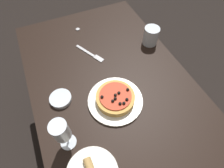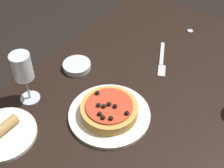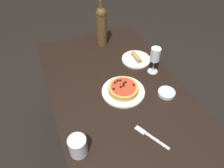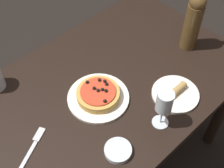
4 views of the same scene
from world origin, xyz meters
The scene contains 9 objects.
ground_plane centered at (0.00, 0.00, 0.00)m, with size 14.00×14.00×0.00m, color black.
dining_table centered at (0.00, 0.00, 0.63)m, with size 1.42×0.78×0.72m.
dinner_plate centered at (0.02, -0.03, 0.73)m, with size 0.26×0.26×0.01m.
pizza centered at (0.02, -0.03, 0.75)m, with size 0.18×0.18×0.05m.
wine_glass centered at (0.12, -0.28, 0.85)m, with size 0.06×0.06×0.18m.
water_cup centered at (-0.25, 0.32, 0.77)m, with size 0.09×0.09×0.10m.
side_bowl centered at (-0.09, -0.26, 0.73)m, with size 0.10×0.10×0.02m.
fork centered at (-0.30, -0.03, 0.72)m, with size 0.18×0.11×0.00m.
bottle_cap centered at (-0.54, -0.03, 0.72)m, with size 0.02×0.02×0.01m.
Camera 1 is at (0.38, -0.20, 1.44)m, focal length 28.00 mm.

